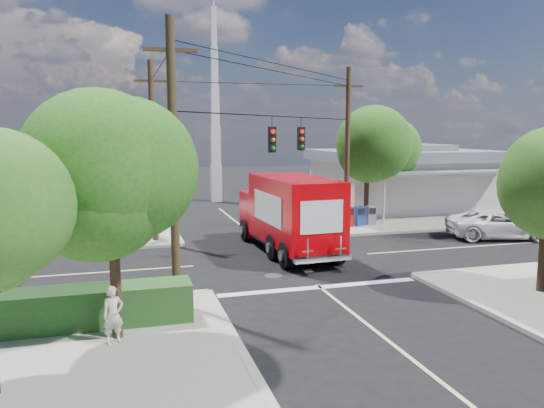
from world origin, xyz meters
name	(u,v)px	position (x,y,z in m)	size (l,w,h in m)	color
ground	(284,260)	(0.00, 0.00, 0.00)	(120.00, 120.00, 0.00)	black
sidewalk_ne	(388,212)	(10.88, 10.88, 0.07)	(14.12, 14.12, 0.14)	gray
sidewalk_nw	(49,227)	(-10.88, 10.88, 0.07)	(14.12, 14.12, 0.14)	gray
road_markings	(295,268)	(0.00, -1.47, 0.01)	(32.00, 32.00, 0.01)	beige
building_ne	(402,177)	(12.50, 11.97, 2.32)	(11.80, 10.20, 4.50)	silver
building_nw	(30,188)	(-12.00, 12.46, 2.22)	(10.80, 10.20, 4.30)	beige
radio_tower	(215,130)	(0.50, 20.00, 5.64)	(0.80, 0.80, 17.00)	silver
tree_sw_front	(112,181)	(-6.99, -7.54, 4.33)	(3.88, 3.78, 6.03)	#422D1C
tree_ne_front	(368,145)	(7.21, 6.76, 4.77)	(4.21, 4.14, 6.66)	#422D1C
tree_ne_back	(390,153)	(9.81, 8.96, 4.19)	(3.77, 3.66, 5.82)	#422D1C
palm_nw_front	(105,142)	(-7.50, 7.50, 5.04)	(3.01, 3.08, 5.59)	#422D1C
palm_nw_back	(67,148)	(-9.50, 9.00, 4.67)	(3.01, 3.08, 5.19)	#422D1C
utility_poles	(240,152)	(-1.58, 1.60, 4.67)	(12.00, 10.68, 9.00)	#473321
picket_fence	(89,299)	(-7.80, -5.60, 0.68)	(5.94, 0.06, 1.00)	silver
hedge_sw	(80,307)	(-8.00, -6.40, 0.69)	(6.20, 1.20, 1.10)	#1A441B
vending_boxes	(360,216)	(6.50, 6.20, 0.69)	(1.90, 0.50, 1.10)	#A11810
delivery_truck	(289,214)	(0.61, 1.35, 1.80)	(3.02, 8.34, 3.55)	black
parked_car	(500,224)	(12.25, 1.37, 0.74)	(2.46, 5.32, 1.48)	silver
pedestrian	(113,315)	(-7.09, -7.90, 0.90)	(0.56, 0.37, 1.53)	beige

